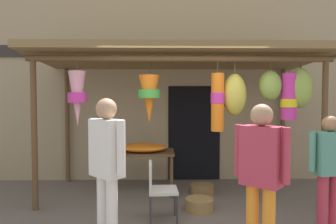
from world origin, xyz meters
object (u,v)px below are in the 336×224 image
at_px(flower_heap_on_table, 144,147).
at_px(vendor_in_orange, 329,164).
at_px(display_table, 142,156).
at_px(wicker_basket_by_table, 202,189).
at_px(folding_chair, 158,186).
at_px(shopper_by_bananas, 107,161).
at_px(passerby_at_right, 261,170).
at_px(wicker_basket_spare, 199,204).

distance_m(flower_heap_on_table, vendor_in_orange, 2.98).
height_order(display_table, wicker_basket_by_table, display_table).
distance_m(folding_chair, shopper_by_bananas, 1.12).
bearing_deg(passerby_at_right, vendor_in_orange, 33.29).
bearing_deg(wicker_basket_by_table, shopper_by_bananas, -124.10).
relative_size(wicker_basket_by_table, vendor_in_orange, 0.28).
xyz_separation_m(wicker_basket_spare, passerby_at_right, (0.45, -1.51, 0.90)).
relative_size(display_table, vendor_in_orange, 0.77).
distance_m(display_table, shopper_by_bananas, 2.18).
relative_size(wicker_basket_by_table, shopper_by_bananas, 0.24).
bearing_deg(folding_chair, wicker_basket_spare, 31.83).
xyz_separation_m(flower_heap_on_table, folding_chair, (0.26, -1.26, -0.34)).
xyz_separation_m(display_table, passerby_at_right, (1.39, -2.43, 0.31)).
bearing_deg(wicker_basket_by_table, passerby_at_right, -82.49).
xyz_separation_m(wicker_basket_spare, vendor_in_orange, (1.60, -0.75, 0.79)).
relative_size(flower_heap_on_table, wicker_basket_spare, 1.93).
distance_m(flower_heap_on_table, folding_chair, 1.34).
bearing_deg(folding_chair, wicker_basket_by_table, 56.20).
bearing_deg(display_table, vendor_in_orange, -33.45).
distance_m(flower_heap_on_table, shopper_by_bananas, 2.11).
height_order(shopper_by_bananas, passerby_at_right, shopper_by_bananas).
distance_m(folding_chair, wicker_basket_spare, 0.86).
height_order(folding_chair, passerby_at_right, passerby_at_right).
height_order(flower_heap_on_table, wicker_basket_spare, flower_heap_on_table).
bearing_deg(shopper_by_bananas, display_table, 83.09).
bearing_deg(flower_heap_on_table, folding_chair, -78.27).
distance_m(display_table, wicker_basket_by_table, 1.24).
height_order(wicker_basket_by_table, shopper_by_bananas, shopper_by_bananas).
xyz_separation_m(display_table, shopper_by_bananas, (-0.26, -2.13, 0.35)).
distance_m(flower_heap_on_table, passerby_at_right, 2.74).
bearing_deg(shopper_by_bananas, flower_heap_on_table, 81.82).
bearing_deg(vendor_in_orange, shopper_by_bananas, -170.69).
xyz_separation_m(vendor_in_orange, passerby_at_right, (-1.15, -0.75, 0.11)).
relative_size(folding_chair, wicker_basket_spare, 1.94).
bearing_deg(passerby_at_right, flower_heap_on_table, 119.60).
distance_m(wicker_basket_by_table, passerby_at_right, 2.47).
bearing_deg(shopper_by_bananas, wicker_basket_by_table, 55.90).
distance_m(vendor_in_orange, passerby_at_right, 1.38).
relative_size(folding_chair, passerby_at_right, 0.50).
distance_m(display_table, passerby_at_right, 2.82).
xyz_separation_m(folding_chair, passerby_at_right, (1.09, -1.11, 0.49)).
relative_size(wicker_basket_spare, vendor_in_orange, 0.29).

